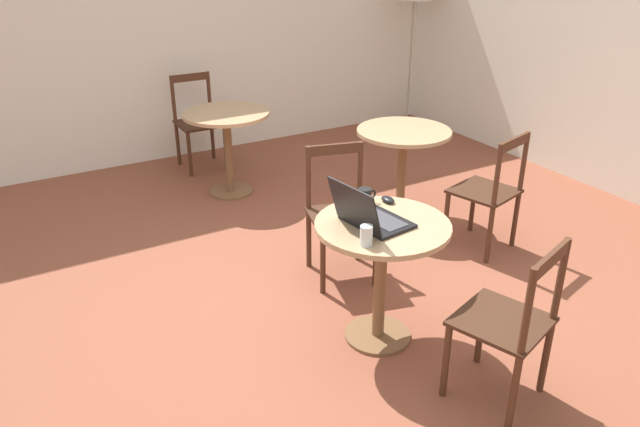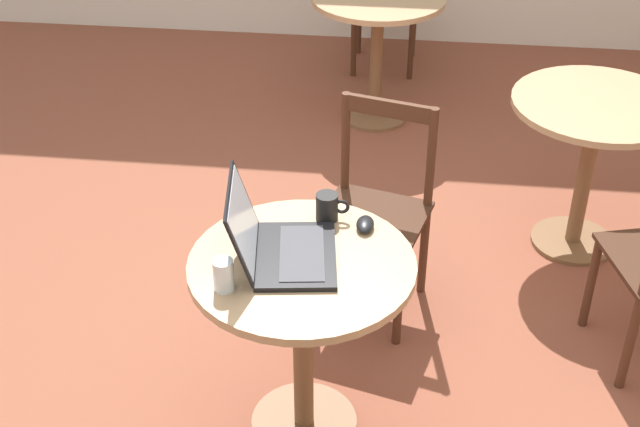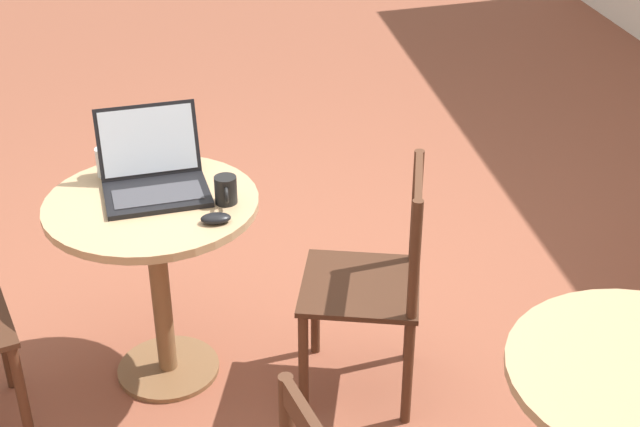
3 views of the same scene
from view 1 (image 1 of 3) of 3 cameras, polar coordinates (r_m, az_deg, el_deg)
The scene contains 13 objects.
ground_plane at distance 3.96m, azimuth -0.30°, elevation -8.82°, with size 16.00×16.00×0.00m, color brown.
wall_back at distance 6.35m, azimuth -15.67°, elevation 16.48°, with size 9.40×0.06×2.70m.
cafe_table_near at distance 3.44m, azimuth 5.65°, elevation -3.32°, with size 0.74×0.74×0.74m.
cafe_table_mid at distance 4.99m, azimuth 7.60°, elevation 5.82°, with size 0.74×0.74×0.74m.
cafe_table_far at distance 5.47m, azimuth -8.49°, elevation 7.52°, with size 0.74×0.74×0.74m.
chair_near_back at distance 4.15m, azimuth 1.84°, elevation -0.04°, with size 0.50×0.50×0.89m.
chair_near_front at distance 3.19m, azimuth 16.98°, elevation -9.65°, with size 0.52×0.52×0.89m.
chair_mid_front at distance 4.64m, azimuth 15.24°, elevation 1.86°, with size 0.51×0.51×0.89m.
chair_far_back at distance 6.22m, azimuth -11.09°, elevation 8.19°, with size 0.42×0.42×0.89m.
laptop at distance 3.31m, azimuth 4.59°, elevation -0.26°, with size 0.38×0.40×0.27m.
mouse at distance 3.62m, azimuth 6.23°, elevation 1.28°, with size 0.06×0.10×0.03m.
mug at distance 3.56m, azimuth 4.15°, elevation 1.57°, with size 0.12×0.08×0.10m.
drinking_glass at distance 3.11m, azimuth 4.25°, elevation -2.03°, with size 0.06×0.06×0.11m.
Camera 1 is at (-1.63, -2.85, 2.21)m, focal length 35.00 mm.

